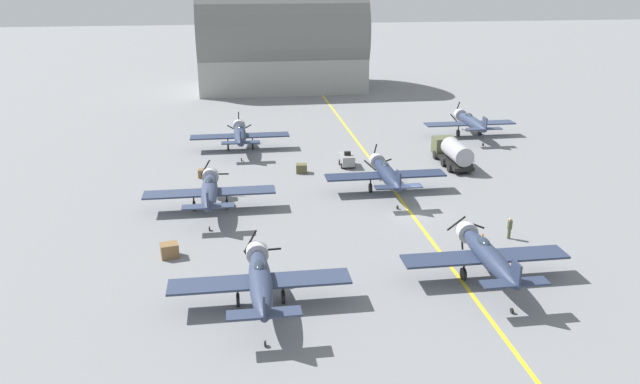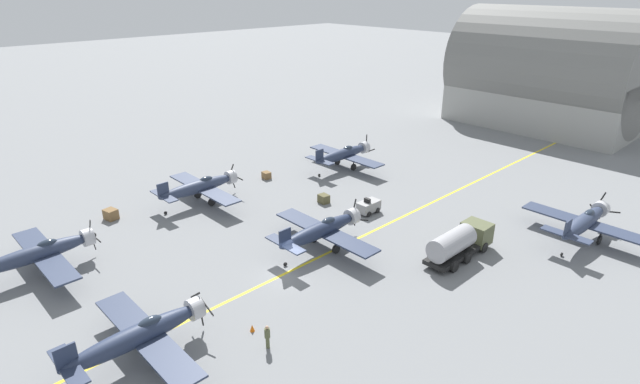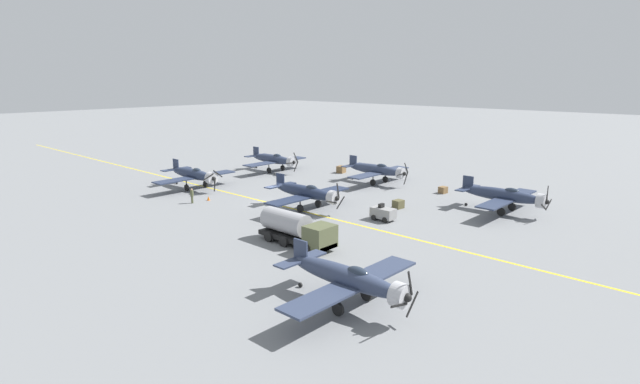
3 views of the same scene
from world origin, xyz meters
name	(u,v)px [view 2 (image 2 of 3)]	position (x,y,z in m)	size (l,w,h in m)	color
ground_plane	(287,273)	(0.00, 0.00, 0.00)	(400.00, 400.00, 0.00)	slate
taxiway_stripe	(287,273)	(0.00, 0.00, 0.00)	(0.30, 160.00, 0.01)	yellow
airplane_far_right	(585,221)	(15.25, 24.80, 2.01)	(12.00, 9.98, 3.74)	#303A54
airplane_far_left	(344,154)	(-14.96, 22.61, 2.01)	(12.00, 9.98, 3.80)	#2A344D
airplane_near_center	(140,335)	(1.67, -13.83, 2.01)	(12.00, 9.98, 3.65)	#27314B
airplane_near_left	(39,253)	(-14.45, -15.33, 2.01)	(12.00, 9.98, 3.65)	#2D3751
airplane_mid_left	(201,186)	(-18.14, 2.61, 2.01)	(12.00, 9.98, 3.65)	#303A54
airplane_mid_center	(322,230)	(-0.95, 5.20, 2.01)	(12.00, 9.98, 3.77)	#212B44
fuel_tanker	(460,242)	(8.72, 13.24, 1.51)	(2.68, 8.00, 2.98)	black
tow_tractor	(369,206)	(-3.22, 14.34, 0.79)	(1.57, 2.60, 1.79)	gray
ground_crew_walking	(267,336)	(6.47, -7.12, 0.99)	(0.40, 0.40, 1.82)	#515638
supply_crate_by_tanker	(324,199)	(-8.56, 12.69, 0.49)	(1.17, 0.98, 0.98)	brown
supply_crate_mid_lane	(111,214)	(-21.06, -6.69, 0.55)	(1.33, 1.11, 1.11)	brown
supply_crate_outboard	(266,175)	(-19.11, 12.64, 0.44)	(1.05, 0.88, 0.88)	brown
traffic_cone	(252,328)	(4.30, -6.85, 0.28)	(0.36, 0.36, 0.55)	orange
hangar	(548,77)	(-6.51, 63.79, 8.40)	(29.33, 19.34, 19.72)	#9E9E99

